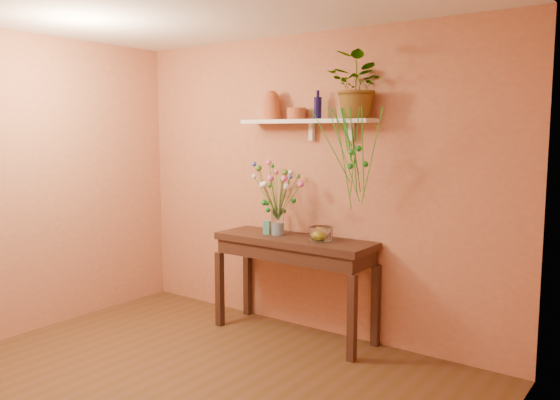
# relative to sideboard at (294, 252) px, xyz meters

# --- Properties ---
(room) EXTENTS (4.04, 4.04, 2.70)m
(room) POSITION_rel_sideboard_xyz_m (-0.01, -1.74, 0.58)
(room) COLOR #52341F
(room) RESTS_ON ground
(sideboard) EXTENTS (1.48, 0.48, 0.90)m
(sideboard) POSITION_rel_sideboard_xyz_m (0.00, 0.00, 0.00)
(sideboard) COLOR #382017
(sideboard) RESTS_ON ground
(wall_shelf) EXTENTS (1.30, 0.24, 0.19)m
(wall_shelf) POSITION_rel_sideboard_xyz_m (0.05, 0.13, 1.15)
(wall_shelf) COLOR white
(wall_shelf) RESTS_ON room
(terracotta_jug) EXTENTS (0.20, 0.20, 0.27)m
(terracotta_jug) POSITION_rel_sideboard_xyz_m (-0.35, 0.14, 1.30)
(terracotta_jug) COLOR #B66838
(terracotta_jug) RESTS_ON wall_shelf
(terracotta_pot) EXTENTS (0.20, 0.20, 0.10)m
(terracotta_pot) POSITION_rel_sideboard_xyz_m (-0.08, 0.15, 1.22)
(terracotta_pot) COLOR #B66838
(terracotta_pot) RESTS_ON wall_shelf
(blue_bottle) EXTENTS (0.07, 0.07, 0.25)m
(blue_bottle) POSITION_rel_sideboard_xyz_m (0.14, 0.15, 1.27)
(blue_bottle) COLOR #0E0B37
(blue_bottle) RESTS_ON wall_shelf
(spider_plant) EXTENTS (0.58, 0.55, 0.53)m
(spider_plant) POSITION_rel_sideboard_xyz_m (0.57, 0.10, 1.43)
(spider_plant) COLOR #1A761E
(spider_plant) RESTS_ON wall_shelf
(plant_fronds) EXTENTS (0.66, 0.33, 0.82)m
(plant_fronds) POSITION_rel_sideboard_xyz_m (0.61, -0.06, 0.89)
(plant_fronds) COLOR #1A761E
(plant_fronds) RESTS_ON wall_shelf
(glass_vase) EXTENTS (0.11, 0.11, 0.24)m
(glass_vase) POSITION_rel_sideboard_xyz_m (-0.18, 0.00, 0.23)
(glass_vase) COLOR white
(glass_vase) RESTS_ON sideboard
(bouquet) EXTENTS (0.53, 0.45, 0.54)m
(bouquet) POSITION_rel_sideboard_xyz_m (-0.18, -0.02, 0.58)
(bouquet) COLOR #386B28
(bouquet) RESTS_ON glass_vase
(glass_bowl) EXTENTS (0.20, 0.20, 0.12)m
(glass_bowl) POSITION_rel_sideboard_xyz_m (0.28, -0.00, 0.19)
(glass_bowl) COLOR white
(glass_bowl) RESTS_ON sideboard
(lemon) EXTENTS (0.08, 0.08, 0.08)m
(lemon) POSITION_rel_sideboard_xyz_m (0.27, 0.00, 0.18)
(lemon) COLOR yellow
(lemon) RESTS_ON glass_bowl
(carton) EXTENTS (0.07, 0.06, 0.12)m
(carton) POSITION_rel_sideboard_xyz_m (-0.29, -0.02, 0.19)
(carton) COLOR teal
(carton) RESTS_ON sideboard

